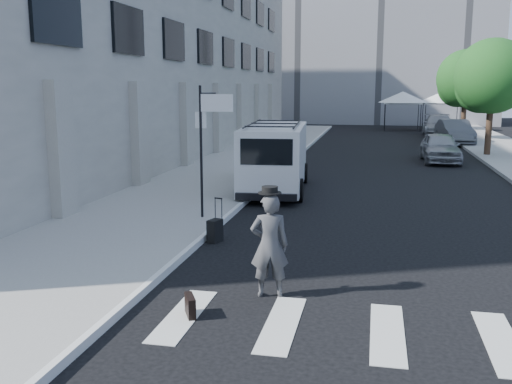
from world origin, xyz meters
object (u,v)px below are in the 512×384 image
at_px(cargo_van, 275,157).
at_px(suitcase, 215,231).
at_px(parked_car_b, 455,132).
at_px(parked_car_c, 439,126).
at_px(parked_car_a, 440,147).
at_px(businessman, 270,245).
at_px(briefcase, 190,306).

bearing_deg(cargo_van, suitcase, -96.33).
distance_m(cargo_van, parked_car_b, 20.14).
relative_size(parked_car_b, parked_car_c, 0.88).
relative_size(parked_car_a, parked_car_b, 0.89).
height_order(businessman, parked_car_c, businessman).
bearing_deg(briefcase, businessman, 19.48).
bearing_deg(suitcase, parked_car_a, 85.07).
height_order(briefcase, parked_car_c, parked_car_c).
distance_m(parked_car_a, parked_car_c, 15.28).
bearing_deg(cargo_van, businessman, -85.29).
distance_m(businessman, parked_car_a, 19.98).
distance_m(businessman, briefcase, 1.74).
relative_size(businessman, parked_car_a, 0.44).
xyz_separation_m(cargo_van, parked_car_b, (8.32, 18.34, -0.41)).
bearing_deg(parked_car_b, parked_car_a, -106.53).
bearing_deg(suitcase, parked_car_c, 93.05).
distance_m(suitcase, parked_car_b, 26.78).
bearing_deg(briefcase, suitcase, 73.57).
height_order(cargo_van, parked_car_c, cargo_van).
bearing_deg(businessman, briefcase, 34.38).
bearing_deg(businessman, suitcase, -71.58).
height_order(businessman, parked_car_b, businessman).
height_order(parked_car_b, parked_car_c, parked_car_c).
distance_m(businessman, cargo_van, 10.39).
xyz_separation_m(briefcase, parked_car_b, (7.69, 29.72, 0.61)).
distance_m(parked_car_a, parked_car_b, 9.37).
distance_m(businessman, parked_car_b, 29.34).
relative_size(briefcase, suitcase, 0.42).
bearing_deg(businessman, parked_car_c, -112.55).
xyz_separation_m(briefcase, parked_car_c, (7.32, 35.74, 0.61)).
distance_m(businessman, parked_car_c, 35.16).
distance_m(suitcase, parked_car_c, 32.44).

